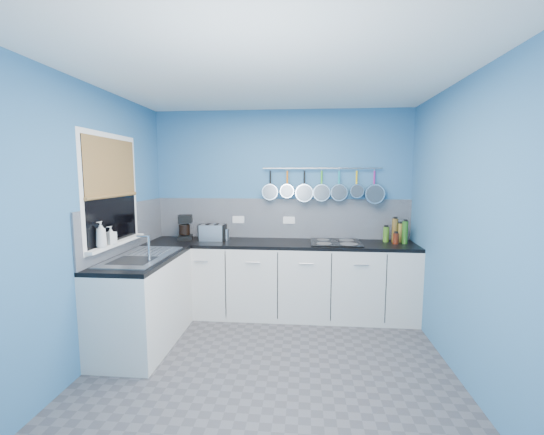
% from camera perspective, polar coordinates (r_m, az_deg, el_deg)
% --- Properties ---
extents(floor, '(3.20, 3.00, 0.02)m').
position_cam_1_polar(floor, '(3.49, -0.33, -22.59)').
color(floor, '#47474C').
rests_on(floor, ground).
extents(ceiling, '(3.20, 3.00, 0.02)m').
position_cam_1_polar(ceiling, '(3.14, -0.36, 21.67)').
color(ceiling, white).
rests_on(ceiling, ground).
extents(wall_back, '(3.20, 0.02, 2.50)m').
position_cam_1_polar(wall_back, '(4.57, 1.49, 1.14)').
color(wall_back, teal).
rests_on(wall_back, ground).
extents(wall_front, '(3.20, 0.02, 2.50)m').
position_cam_1_polar(wall_front, '(1.61, -5.63, -9.75)').
color(wall_front, teal).
rests_on(wall_front, ground).
extents(wall_left, '(0.02, 3.00, 2.50)m').
position_cam_1_polar(wall_left, '(3.60, -26.75, -1.16)').
color(wall_left, teal).
rests_on(wall_left, ground).
extents(wall_right, '(0.02, 3.00, 2.50)m').
position_cam_1_polar(wall_right, '(3.33, 28.44, -1.87)').
color(wall_right, teal).
rests_on(wall_right, ground).
extents(backsplash_back, '(3.20, 0.02, 0.50)m').
position_cam_1_polar(backsplash_back, '(4.56, 1.47, -0.14)').
color(backsplash_back, '#959AA7').
rests_on(backsplash_back, wall_back).
extents(backsplash_left, '(0.02, 1.80, 0.50)m').
position_cam_1_polar(backsplash_left, '(4.12, -22.02, -1.40)').
color(backsplash_left, '#959AA7').
rests_on(backsplash_left, wall_left).
extents(cabinet_run_back, '(3.20, 0.60, 0.86)m').
position_cam_1_polar(cabinet_run_back, '(4.42, 1.19, -9.90)').
color(cabinet_run_back, silver).
rests_on(cabinet_run_back, ground).
extents(worktop_back, '(3.20, 0.60, 0.04)m').
position_cam_1_polar(worktop_back, '(4.32, 1.21, -4.17)').
color(worktop_back, black).
rests_on(worktop_back, cabinet_run_back).
extents(cabinet_run_left, '(0.60, 1.20, 0.86)m').
position_cam_1_polar(cabinet_run_left, '(3.90, -19.73, -12.65)').
color(cabinet_run_left, silver).
rests_on(cabinet_run_left, ground).
extents(worktop_left, '(0.60, 1.20, 0.04)m').
position_cam_1_polar(worktop_left, '(3.78, -20.01, -6.19)').
color(worktop_left, black).
rests_on(worktop_left, cabinet_run_left).
extents(window_frame, '(0.01, 1.00, 1.10)m').
position_cam_1_polar(window_frame, '(3.82, -24.18, 3.91)').
color(window_frame, white).
rests_on(window_frame, wall_left).
extents(window_glass, '(0.01, 0.90, 1.00)m').
position_cam_1_polar(window_glass, '(3.81, -24.11, 3.91)').
color(window_glass, black).
rests_on(window_glass, wall_left).
extents(bamboo_blind, '(0.01, 0.90, 0.55)m').
position_cam_1_polar(bamboo_blind, '(3.81, -24.17, 7.30)').
color(bamboo_blind, '#915F36').
rests_on(bamboo_blind, wall_left).
extents(window_sill, '(0.10, 0.98, 0.03)m').
position_cam_1_polar(window_sill, '(3.86, -23.47, -3.73)').
color(window_sill, white).
rests_on(window_sill, wall_left).
extents(sink_unit, '(0.50, 0.95, 0.01)m').
position_cam_1_polar(sink_unit, '(3.77, -20.03, -5.84)').
color(sink_unit, silver).
rests_on(sink_unit, worktop_left).
extents(mixer_tap, '(0.12, 0.08, 0.26)m').
position_cam_1_polar(mixer_tap, '(3.52, -19.00, -4.60)').
color(mixer_tap, silver).
rests_on(mixer_tap, worktop_left).
extents(socket_left, '(0.15, 0.01, 0.09)m').
position_cam_1_polar(socket_left, '(4.61, -5.37, -0.33)').
color(socket_left, white).
rests_on(socket_left, backsplash_back).
extents(socket_right, '(0.15, 0.01, 0.09)m').
position_cam_1_polar(socket_right, '(4.54, 2.72, -0.42)').
color(socket_right, white).
rests_on(socket_right, backsplash_back).
extents(pot_rail, '(1.45, 0.02, 0.02)m').
position_cam_1_polar(pot_rail, '(4.48, 7.92, 7.75)').
color(pot_rail, silver).
rests_on(pot_rail, wall_back).
extents(soap_bottle_a, '(0.11, 0.11, 0.24)m').
position_cam_1_polar(soap_bottle_a, '(3.58, -25.54, -2.45)').
color(soap_bottle_a, white).
rests_on(soap_bottle_a, window_sill).
extents(soap_bottle_b, '(0.10, 0.10, 0.17)m').
position_cam_1_polar(soap_bottle_b, '(3.72, -24.24, -2.57)').
color(soap_bottle_b, white).
rests_on(soap_bottle_b, window_sill).
extents(paper_towel, '(0.13, 0.13, 0.24)m').
position_cam_1_polar(paper_towel, '(4.64, -13.88, -1.84)').
color(paper_towel, white).
rests_on(paper_towel, worktop_back).
extents(coffee_maker, '(0.21, 0.23, 0.31)m').
position_cam_1_polar(coffee_maker, '(4.55, -13.66, -1.57)').
color(coffee_maker, black).
rests_on(coffee_maker, worktop_back).
extents(toaster, '(0.31, 0.19, 0.19)m').
position_cam_1_polar(toaster, '(4.46, -9.44, -2.36)').
color(toaster, silver).
rests_on(toaster, worktop_back).
extents(canister, '(0.10, 0.10, 0.13)m').
position_cam_1_polar(canister, '(4.49, -7.40, -2.67)').
color(canister, silver).
rests_on(canister, worktop_back).
extents(hob, '(0.59, 0.52, 0.01)m').
position_cam_1_polar(hob, '(4.32, 10.07, -3.91)').
color(hob, black).
rests_on(hob, worktop_back).
extents(pan_0, '(0.20, 0.08, 0.39)m').
position_cam_1_polar(pan_0, '(4.49, -0.28, 5.31)').
color(pan_0, silver).
rests_on(pan_0, pot_rail).
extents(pan_1, '(0.18, 0.09, 0.37)m').
position_cam_1_polar(pan_1, '(4.47, 2.43, 5.47)').
color(pan_1, silver).
rests_on(pan_1, pot_rail).
extents(pan_2, '(0.22, 0.09, 0.41)m').
position_cam_1_polar(pan_2, '(4.47, 5.16, 5.15)').
color(pan_2, silver).
rests_on(pan_2, pot_rail).
extents(pan_3, '(0.21, 0.09, 0.40)m').
position_cam_1_polar(pan_3, '(4.47, 7.88, 5.17)').
color(pan_3, silver).
rests_on(pan_3, pot_rail).
extents(pan_4, '(0.21, 0.08, 0.40)m').
position_cam_1_polar(pan_4, '(4.49, 10.59, 5.15)').
color(pan_4, silver).
rests_on(pan_4, pot_rail).
extents(pan_5, '(0.17, 0.10, 0.36)m').
position_cam_1_polar(pan_5, '(4.51, 13.29, 5.35)').
color(pan_5, silver).
rests_on(pan_5, pot_rail).
extents(pan_6, '(0.24, 0.10, 0.43)m').
position_cam_1_polar(pan_6, '(4.54, 15.93, 4.85)').
color(pan_6, silver).
rests_on(pan_6, pot_rail).
extents(condiment_0, '(0.06, 0.06, 0.22)m').
position_cam_1_polar(condiment_0, '(4.55, 19.67, -2.31)').
color(condiment_0, olive).
rests_on(condiment_0, worktop_back).
extents(condiment_1, '(0.07, 0.07, 0.28)m').
position_cam_1_polar(condiment_1, '(4.52, 18.94, -1.95)').
color(condiment_1, brown).
rests_on(condiment_1, worktop_back).
extents(condiment_2, '(0.07, 0.07, 0.18)m').
position_cam_1_polar(condiment_2, '(4.52, 17.67, -2.56)').
color(condiment_2, '#3F721E').
rests_on(condiment_2, worktop_back).
extents(condiment_3, '(0.07, 0.07, 0.26)m').
position_cam_1_polar(condiment_3, '(4.46, 20.39, -2.25)').
color(condiment_3, '#265919').
rests_on(condiment_3, worktop_back).
extents(condiment_4, '(0.07, 0.07, 0.13)m').
position_cam_1_polar(condiment_4, '(4.42, 19.09, -3.18)').
color(condiment_4, '#4C190C').
rests_on(condiment_4, worktop_back).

